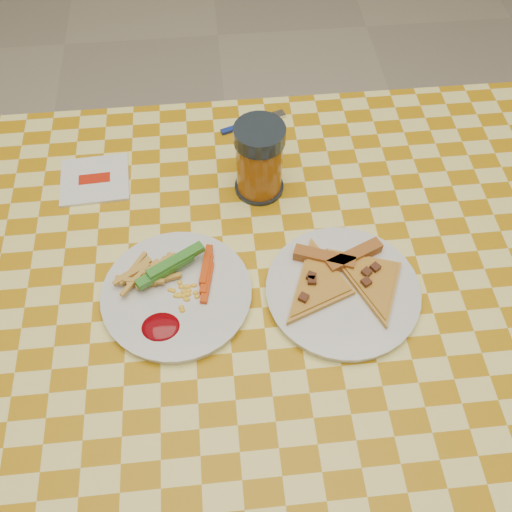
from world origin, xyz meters
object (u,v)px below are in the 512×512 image
(plate_right, at_px, (342,292))
(drink_glass, at_px, (259,161))
(table, at_px, (259,311))
(plate_left, at_px, (177,295))

(plate_right, height_order, drink_glass, drink_glass)
(drink_glass, bearing_deg, table, -95.56)
(table, height_order, plate_right, plate_right)
(table, bearing_deg, plate_right, -10.47)
(plate_left, height_order, plate_right, same)
(table, relative_size, drink_glass, 9.26)
(plate_left, height_order, drink_glass, drink_glass)
(table, height_order, drink_glass, drink_glass)
(plate_left, xyz_separation_m, drink_glass, (0.15, 0.21, 0.06))
(table, height_order, plate_left, plate_left)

